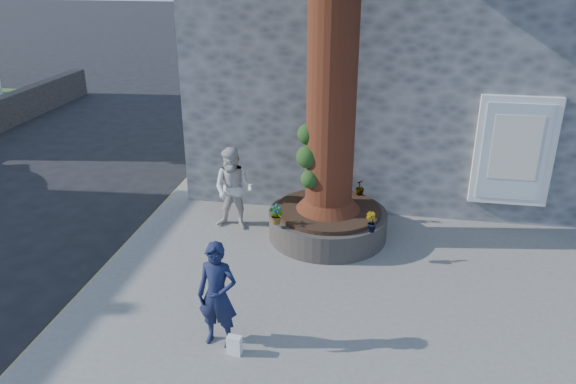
# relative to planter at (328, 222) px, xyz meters

# --- Properties ---
(ground) EXTENTS (120.00, 120.00, 0.00)m
(ground) POSITION_rel_planter_xyz_m (-0.80, -2.00, -0.41)
(ground) COLOR black
(ground) RESTS_ON ground
(pavement) EXTENTS (9.00, 8.00, 0.12)m
(pavement) POSITION_rel_planter_xyz_m (0.70, -1.00, -0.35)
(pavement) COLOR slate
(pavement) RESTS_ON ground
(yellow_line) EXTENTS (0.10, 30.00, 0.01)m
(yellow_line) POSITION_rel_planter_xyz_m (-3.85, -1.00, -0.41)
(yellow_line) COLOR yellow
(yellow_line) RESTS_ON ground
(stone_shop) EXTENTS (10.30, 8.30, 6.30)m
(stone_shop) POSITION_rel_planter_xyz_m (1.70, 5.20, 2.75)
(stone_shop) COLOR #4C4E51
(stone_shop) RESTS_ON ground
(planter) EXTENTS (2.30, 2.30, 0.60)m
(planter) POSITION_rel_planter_xyz_m (0.00, 0.00, 0.00)
(planter) COLOR black
(planter) RESTS_ON pavement
(man) EXTENTS (0.61, 0.43, 1.58)m
(man) POSITION_rel_planter_xyz_m (-1.15, -3.56, 0.50)
(man) COLOR #151C3B
(man) RESTS_ON pavement
(woman) EXTENTS (0.88, 0.72, 1.69)m
(woman) POSITION_rel_planter_xyz_m (-1.89, 0.03, 0.55)
(woman) COLOR silver
(woman) RESTS_ON pavement
(shopping_bag) EXTENTS (0.21, 0.14, 0.28)m
(shopping_bag) POSITION_rel_planter_xyz_m (-0.88, -3.77, -0.15)
(shopping_bag) COLOR white
(shopping_bag) RESTS_ON pavement
(plant_a) EXTENTS (0.23, 0.18, 0.38)m
(plant_a) POSITION_rel_planter_xyz_m (-0.85, -0.85, 0.50)
(plant_a) COLOR gray
(plant_a) RESTS_ON planter
(plant_b) EXTENTS (0.27, 0.27, 0.36)m
(plant_b) POSITION_rel_planter_xyz_m (0.85, -0.85, 0.49)
(plant_b) COLOR gray
(plant_b) RESTS_ON planter
(plant_c) EXTENTS (0.25, 0.25, 0.32)m
(plant_c) POSITION_rel_planter_xyz_m (0.56, 0.78, 0.47)
(plant_c) COLOR gray
(plant_c) RESTS_ON planter
(plant_d) EXTENTS (0.38, 0.39, 0.33)m
(plant_d) POSITION_rel_planter_xyz_m (-0.85, -0.85, 0.47)
(plant_d) COLOR gray
(plant_d) RESTS_ON planter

